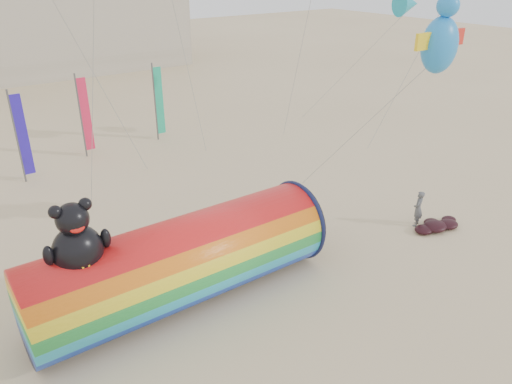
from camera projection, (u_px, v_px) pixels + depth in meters
ground at (267, 260)px, 20.66m from camera, size 160.00×160.00×0.00m
windsock_assembly at (182, 260)px, 17.63m from camera, size 10.90×3.32×5.03m
kite_handler at (418, 209)px, 22.98m from camera, size 0.74×0.65×1.72m
fabric_bundle at (437, 225)px, 22.97m from camera, size 2.62×1.35×0.41m
festival_banners at (93, 116)px, 30.19m from camera, size 9.78×2.27×5.20m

